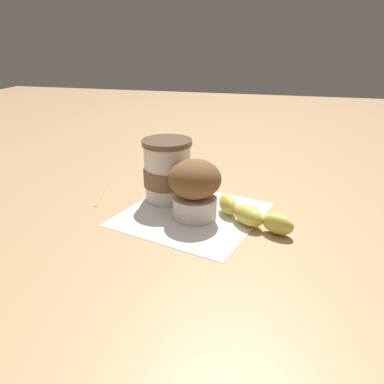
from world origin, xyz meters
The scene contains 6 objects.
ground_plane centered at (0.00, 0.00, 0.00)m, with size 3.00×3.00×0.00m, color tan.
paper_napkin centered at (0.00, 0.00, 0.00)m, with size 0.23×0.23×0.00m, color white.
coffee_cup centered at (-0.06, 0.06, 0.06)m, with size 0.09×0.09×0.12m.
muffin centered at (0.01, -0.01, 0.06)m, with size 0.09×0.09×0.10m.
banana centered at (0.10, -0.01, 0.02)m, with size 0.14×0.11×0.03m.
wooden_stirrer centered at (-0.20, 0.04, 0.00)m, with size 0.11×0.01×0.00m, color tan.
Camera 1 is at (0.14, -0.58, 0.30)m, focal length 35.00 mm.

